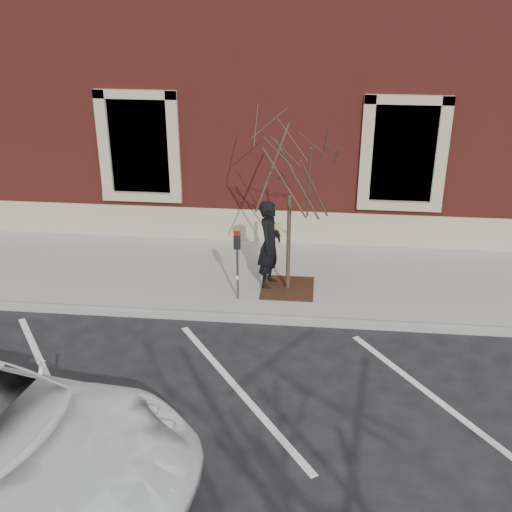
# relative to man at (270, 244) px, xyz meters

# --- Properties ---
(ground) EXTENTS (120.00, 120.00, 0.00)m
(ground) POSITION_rel_man_xyz_m (-0.21, -1.23, -1.08)
(ground) COLOR #28282B
(ground) RESTS_ON ground
(sidewalk_near) EXTENTS (40.00, 3.50, 0.15)m
(sidewalk_near) POSITION_rel_man_xyz_m (-0.21, 0.52, -1.00)
(sidewalk_near) COLOR gray
(sidewalk_near) RESTS_ON ground
(curb_near) EXTENTS (40.00, 0.12, 0.15)m
(curb_near) POSITION_rel_man_xyz_m (-0.21, -1.28, -1.00)
(curb_near) COLOR #9E9E99
(curb_near) RESTS_ON ground
(parking_stripes) EXTENTS (28.00, 4.40, 0.01)m
(parking_stripes) POSITION_rel_man_xyz_m (-0.21, -3.43, -1.07)
(parking_stripes) COLOR silver
(parking_stripes) RESTS_ON ground
(building_civic) EXTENTS (40.00, 8.62, 8.00)m
(building_civic) POSITION_rel_man_xyz_m (-0.21, 6.51, 2.92)
(building_civic) COLOR maroon
(building_civic) RESTS_ON ground
(man) EXTENTS (0.59, 0.76, 1.85)m
(man) POSITION_rel_man_xyz_m (0.00, 0.00, 0.00)
(man) COLOR black
(man) RESTS_ON sidewalk_near
(parking_meter) EXTENTS (0.13, 0.10, 1.45)m
(parking_meter) POSITION_rel_man_xyz_m (-0.58, -0.65, 0.08)
(parking_meter) COLOR #595B60
(parking_meter) RESTS_ON sidewalk_near
(tree_grate) EXTENTS (1.07, 1.07, 0.03)m
(tree_grate) POSITION_rel_man_xyz_m (0.39, -0.12, -0.91)
(tree_grate) COLOR #3E1F14
(tree_grate) RESTS_ON sidewalk_near
(sapling) EXTENTS (2.21, 2.21, 3.68)m
(sapling) POSITION_rel_man_xyz_m (0.39, -0.12, 1.65)
(sapling) COLOR #3E3025
(sapling) RESTS_ON sidewalk_near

